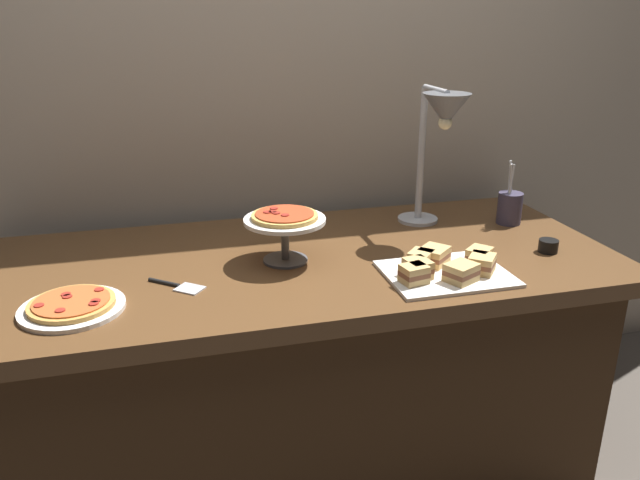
# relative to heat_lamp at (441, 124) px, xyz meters

# --- Properties ---
(ground_plane) EXTENTS (8.00, 8.00, 0.00)m
(ground_plane) POSITION_rel_heat_lamp_xyz_m (-0.47, -0.10, -1.13)
(ground_plane) COLOR #4C443D
(back_wall) EXTENTS (4.40, 0.04, 2.40)m
(back_wall) POSITION_rel_heat_lamp_xyz_m (-0.47, 0.40, 0.07)
(back_wall) COLOR tan
(back_wall) RESTS_ON ground_plane
(buffet_table) EXTENTS (1.90, 0.84, 0.76)m
(buffet_table) POSITION_rel_heat_lamp_xyz_m (-0.47, -0.10, -0.74)
(buffet_table) COLOR brown
(buffet_table) RESTS_ON ground_plane
(heat_lamp) EXTENTS (0.15, 0.31, 0.47)m
(heat_lamp) POSITION_rel_heat_lamp_xyz_m (0.00, 0.00, 0.00)
(heat_lamp) COLOR #B7BABF
(heat_lamp) RESTS_ON buffet_table
(pizza_plate_front) EXTENTS (0.26, 0.26, 0.03)m
(pizza_plate_front) POSITION_rel_heat_lamp_xyz_m (-1.11, -0.30, -0.35)
(pizza_plate_front) COLOR white
(pizza_plate_front) RESTS_ON buffet_table
(pizza_plate_center) EXTENTS (0.24, 0.24, 0.15)m
(pizza_plate_center) POSITION_rel_heat_lamp_xyz_m (-0.53, -0.11, -0.25)
(pizza_plate_center) COLOR #595B60
(pizza_plate_center) RESTS_ON buffet_table
(sandwich_platter) EXTENTS (0.34, 0.27, 0.06)m
(sandwich_platter) POSITION_rel_heat_lamp_xyz_m (-0.12, -0.33, -0.34)
(sandwich_platter) COLOR white
(sandwich_platter) RESTS_ON buffet_table
(sauce_cup_near) EXTENTS (0.06, 0.06, 0.04)m
(sauce_cup_near) POSITION_rel_heat_lamp_xyz_m (0.27, -0.25, -0.34)
(sauce_cup_near) COLOR black
(sauce_cup_near) RESTS_ON buffet_table
(utensil_holder) EXTENTS (0.08, 0.08, 0.22)m
(utensil_holder) POSITION_rel_heat_lamp_xyz_m (0.30, 0.03, -0.31)
(utensil_holder) COLOR #383347
(utensil_holder) RESTS_ON buffet_table
(serving_spatula) EXTENTS (0.15, 0.13, 0.01)m
(serving_spatula) POSITION_rel_heat_lamp_xyz_m (-0.85, -0.22, -0.36)
(serving_spatula) COLOR #B7BABF
(serving_spatula) RESTS_ON buffet_table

